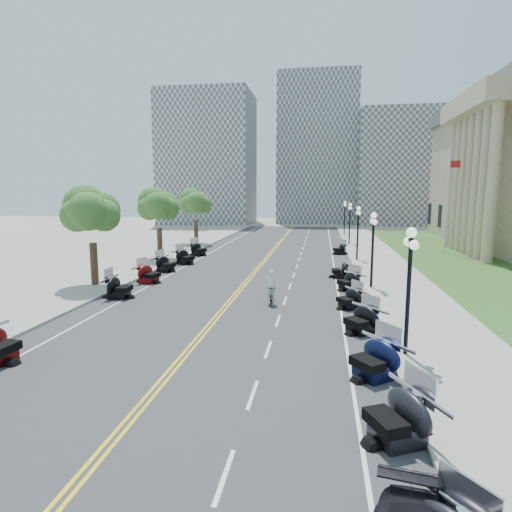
{
  "coord_description": "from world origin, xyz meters",
  "views": [
    {
      "loc": [
        5.26,
        -24.66,
        6.41
      ],
      "look_at": [
        0.79,
        4.37,
        2.0
      ],
      "focal_mm": 30.0,
      "sensor_mm": 36.0,
      "label": 1
    }
  ],
  "objects_px": {
    "motorcycle_n_3": "(375,357)",
    "bicycle": "(271,295)",
    "cyclist_rider": "(271,271)",
    "flagpole": "(447,206)"
  },
  "relations": [
    {
      "from": "cyclist_rider",
      "to": "motorcycle_n_3",
      "type": "bearing_deg",
      "value": 116.83
    },
    {
      "from": "motorcycle_n_3",
      "to": "cyclist_rider",
      "type": "distance_m",
      "value": 10.48
    },
    {
      "from": "flagpole",
      "to": "motorcycle_n_3",
      "type": "height_order",
      "value": "flagpole"
    },
    {
      "from": "flagpole",
      "to": "cyclist_rider",
      "type": "bearing_deg",
      "value": -124.23
    },
    {
      "from": "bicycle",
      "to": "cyclist_rider",
      "type": "relative_size",
      "value": 1.12
    },
    {
      "from": "flagpole",
      "to": "bicycle",
      "type": "xyz_separation_m",
      "value": [
        -15.52,
        -22.81,
        -4.45
      ]
    },
    {
      "from": "motorcycle_n_3",
      "to": "bicycle",
      "type": "distance_m",
      "value": 10.41
    },
    {
      "from": "motorcycle_n_3",
      "to": "cyclist_rider",
      "type": "bearing_deg",
      "value": 169.09
    },
    {
      "from": "bicycle",
      "to": "cyclist_rider",
      "type": "height_order",
      "value": "cyclist_rider"
    },
    {
      "from": "flagpole",
      "to": "bicycle",
      "type": "bearing_deg",
      "value": -124.23
    }
  ]
}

